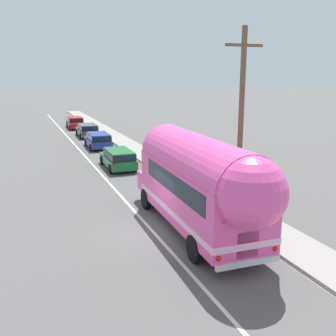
% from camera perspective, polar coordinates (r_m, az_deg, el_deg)
% --- Properties ---
extents(ground_plane, '(300.00, 300.00, 0.00)m').
position_cam_1_polar(ground_plane, '(16.79, -2.23, -9.26)').
color(ground_plane, '#565454').
extents(lane_markings, '(3.62, 80.00, 0.01)m').
position_cam_1_polar(lane_markings, '(28.21, -7.19, 0.15)').
color(lane_markings, silver).
rests_on(lane_markings, ground).
extents(sidewalk_slab, '(2.10, 90.00, 0.15)m').
position_cam_1_polar(sidewalk_slab, '(27.20, -0.16, -0.09)').
color(sidewalk_slab, gray).
rests_on(sidewalk_slab, ground).
extents(utility_pole, '(1.80, 0.24, 8.50)m').
position_cam_1_polar(utility_pole, '(17.71, 10.59, 6.57)').
color(utility_pole, brown).
rests_on(utility_pole, ground).
extents(painted_bus, '(2.80, 10.55, 4.12)m').
position_cam_1_polar(painted_bus, '(15.71, 4.92, -2.02)').
color(painted_bus, '#EA4C9E').
rests_on(painted_bus, ground).
extents(car_lead, '(1.93, 4.32, 1.37)m').
position_cam_1_polar(car_lead, '(27.59, -7.25, 1.52)').
color(car_lead, '#196633').
rests_on(car_lead, ground).
extents(car_second, '(2.05, 4.29, 1.37)m').
position_cam_1_polar(car_second, '(35.53, -10.13, 4.13)').
color(car_second, navy).
rests_on(car_second, ground).
extents(car_third, '(2.01, 4.28, 1.37)m').
position_cam_1_polar(car_third, '(42.12, -11.68, 5.52)').
color(car_third, '#474C51').
rests_on(car_third, ground).
extents(car_fourth, '(2.01, 4.83, 1.37)m').
position_cam_1_polar(car_fourth, '(49.30, -13.37, 6.54)').
color(car_fourth, '#A5191E').
rests_on(car_fourth, ground).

